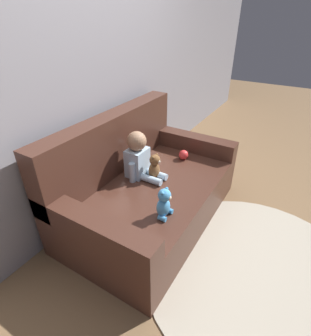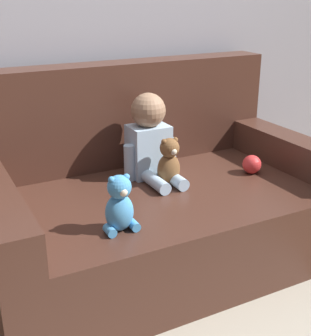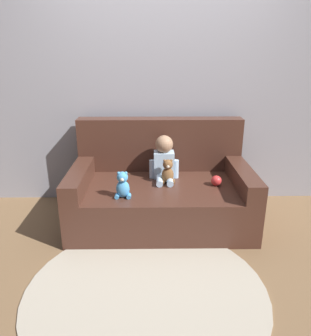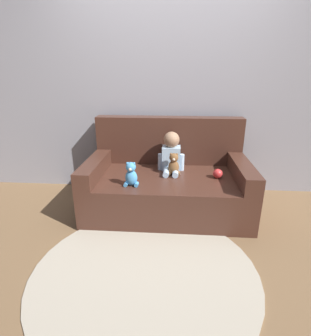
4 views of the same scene
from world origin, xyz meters
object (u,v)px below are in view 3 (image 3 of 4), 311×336
Objects in this scene: teddy_bear_brown at (168,172)px; plush_toy_side at (123,185)px; person_baby at (164,160)px; couch at (161,189)px; toy_ball at (216,181)px.

plush_toy_side is at bearing -141.21° from teddy_bear_brown.
teddy_bear_brown is (0.03, -0.14, -0.07)m from person_baby.
plush_toy_side is (-0.36, -0.45, -0.07)m from person_baby.
person_baby reaches higher than teddy_bear_brown.
teddy_bear_brown is 0.50m from plush_toy_side.
couch is at bearing 48.88° from plush_toy_side.
person_baby is 4.37× the size of toy_ball.
toy_ball is (0.44, -0.07, -0.06)m from teddy_bear_brown.
couch is 17.26× the size of toy_ball.
couch is at bearing 135.73° from teddy_bear_brown.
teddy_bear_brown is at bearing -44.27° from couch.
plush_toy_side is at bearing -163.49° from toy_ball.
toy_ball is (0.51, -0.13, 0.14)m from couch.
teddy_bear_brown is 0.45m from toy_ball.
teddy_bear_brown is at bearing 38.79° from plush_toy_side.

